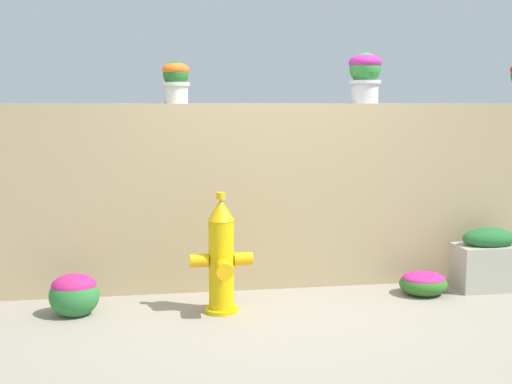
{
  "coord_description": "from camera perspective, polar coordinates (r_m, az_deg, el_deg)",
  "views": [
    {
      "loc": [
        -1.07,
        -4.74,
        1.63
      ],
      "look_at": [
        -0.16,
        0.88,
        0.86
      ],
      "focal_mm": 47.11,
      "sensor_mm": 36.0,
      "label": 1
    }
  ],
  "objects": [
    {
      "name": "ground_plane",
      "position": [
        5.13,
        3.35,
        -10.89
      ],
      "size": [
        24.0,
        24.0,
        0.0
      ],
      "primitive_type": "plane",
      "color": "gray"
    },
    {
      "name": "stone_wall",
      "position": [
        5.97,
        1.17,
        -0.25
      ],
      "size": [
        5.56,
        0.39,
        1.62
      ],
      "primitive_type": "cube",
      "color": "tan",
      "rests_on": "ground"
    },
    {
      "name": "potted_plant_2",
      "position": [
        6.13,
        9.24,
        9.92
      ],
      "size": [
        0.29,
        0.29,
        0.45
      ],
      "color": "silver",
      "rests_on": "stone_wall"
    },
    {
      "name": "fire_hydrant",
      "position": [
        5.22,
        -2.95,
        -5.66
      ],
      "size": [
        0.49,
        0.39,
        0.94
      ],
      "color": "#E6BB0A",
      "rests_on": "ground"
    },
    {
      "name": "planter_box",
      "position": [
        6.22,
        19.11,
        -5.47
      ],
      "size": [
        0.57,
        0.33,
        0.54
      ],
      "color": "#ADAA97",
      "rests_on": "ground"
    },
    {
      "name": "flower_bush_right",
      "position": [
        5.39,
        -15.18,
        -8.26
      ],
      "size": [
        0.38,
        0.34,
        0.34
      ],
      "color": "#2E7937",
      "rests_on": "ground"
    },
    {
      "name": "flower_bush_left",
      "position": [
        5.94,
        14.03,
        -7.45
      ],
      "size": [
        0.41,
        0.37,
        0.2
      ],
      "color": "#316B22",
      "rests_on": "ground"
    },
    {
      "name": "potted_plant_1",
      "position": [
        5.86,
        -6.82,
        9.51
      ],
      "size": [
        0.24,
        0.24,
        0.36
      ],
      "color": "silver",
      "rests_on": "stone_wall"
    }
  ]
}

